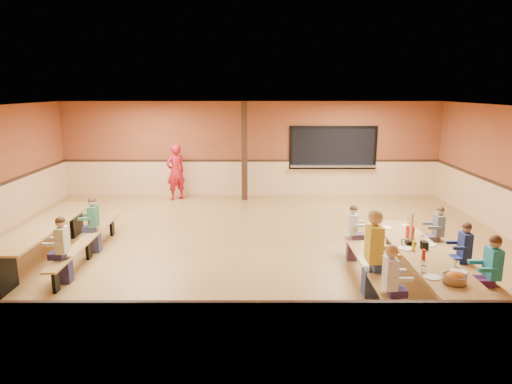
{
  "coord_description": "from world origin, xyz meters",
  "views": [
    {
      "loc": [
        0.14,
        -9.46,
        3.37
      ],
      "look_at": [
        0.15,
        0.35,
        1.15
      ],
      "focal_mm": 32.0,
      "sensor_mm": 36.0,
      "label": 1
    }
  ],
  "objects": [
    {
      "name": "room_envelope",
      "position": [
        0.0,
        0.0,
        0.69
      ],
      "size": [
        12.04,
        10.04,
        3.02
      ],
      "color": "brown",
      "rests_on": "ground"
    },
    {
      "name": "seated_child_teal_right",
      "position": [
        3.73,
        -2.99,
        0.61
      ],
      "size": [
        0.38,
        0.31,
        1.22
      ],
      "primitive_type": null,
      "color": "teal",
      "rests_on": "ground"
    },
    {
      "name": "structural_post",
      "position": [
        -0.2,
        4.4,
        1.5
      ],
      "size": [
        0.18,
        0.18,
        3.0
      ],
      "primitive_type": "cube",
      "color": "black",
      "rests_on": "ground"
    },
    {
      "name": "punch_pitcher",
      "position": [
        2.93,
        -1.59,
        0.85
      ],
      "size": [
        0.16,
        0.16,
        0.22
      ],
      "primitive_type": "cylinder",
      "color": "red",
      "rests_on": "cafeteria_table_main"
    },
    {
      "name": "seated_child_char_right",
      "position": [
        3.73,
        -0.91,
        0.57
      ],
      "size": [
        0.34,
        0.27,
        1.14
      ],
      "primitive_type": null,
      "color": "#565C61",
      "rests_on": "ground"
    },
    {
      "name": "kitchen_pass_through",
      "position": [
        2.6,
        4.96,
        1.49
      ],
      "size": [
        2.78,
        0.28,
        1.38
      ],
      "color": "black",
      "rests_on": "ground"
    },
    {
      "name": "seated_child_grey_left",
      "position": [
        2.08,
        -0.78,
        0.56
      ],
      "size": [
        0.32,
        0.27,
        1.12
      ],
      "primitive_type": null,
      "color": "silver",
      "rests_on": "ground"
    },
    {
      "name": "chip_bowl",
      "position": [
        2.9,
        -3.58,
        0.81
      ],
      "size": [
        0.32,
        0.32,
        0.15
      ],
      "primitive_type": null,
      "color": "orange",
      "rests_on": "cafeteria_table_main"
    },
    {
      "name": "seated_child_green_sec",
      "position": [
        -3.25,
        -0.3,
        0.58
      ],
      "size": [
        0.35,
        0.28,
        1.17
      ],
      "primitive_type": null,
      "color": "#2F6D50",
      "rests_on": "ground"
    },
    {
      "name": "cafeteria_table_second",
      "position": [
        -4.07,
        -0.72,
        0.53
      ],
      "size": [
        1.91,
        3.7,
        0.74
      ],
      "color": "#9E763E",
      "rests_on": "ground"
    },
    {
      "name": "table_paddle",
      "position": [
        2.83,
        -1.94,
        0.88
      ],
      "size": [
        0.16,
        0.16,
        0.56
      ],
      "color": "black",
      "rests_on": "cafeteria_table_main"
    },
    {
      "name": "condiment_mustard",
      "position": [
        2.77,
        -2.28,
        0.82
      ],
      "size": [
        0.06,
        0.06,
        0.17
      ],
      "primitive_type": "cylinder",
      "color": "yellow",
      "rests_on": "cafeteria_table_main"
    },
    {
      "name": "seated_child_tan_sec",
      "position": [
        -3.25,
        -1.87,
        0.6
      ],
      "size": [
        0.36,
        0.3,
        1.2
      ],
      "primitive_type": null,
      "color": "beige",
      "rests_on": "ground"
    },
    {
      "name": "seated_child_navy_right",
      "position": [
        3.73,
        -2.06,
        0.57
      ],
      "size": [
        0.34,
        0.28,
        1.15
      ],
      "primitive_type": null,
      "color": "navy",
      "rests_on": "ground"
    },
    {
      "name": "seated_adult_yellow",
      "position": [
        2.08,
        -2.4,
        0.73
      ],
      "size": [
        0.49,
        0.4,
        1.46
      ],
      "primitive_type": null,
      "color": "gold",
      "rests_on": "ground"
    },
    {
      "name": "napkin_dispenser",
      "position": [
        2.97,
        -2.2,
        0.8
      ],
      "size": [
        0.1,
        0.14,
        0.13
      ],
      "primitive_type": "cube",
      "color": "black",
      "rests_on": "cafeteria_table_main"
    },
    {
      "name": "seated_child_white_left",
      "position": [
        2.08,
        -3.34,
        0.6
      ],
      "size": [
        0.36,
        0.3,
        1.2
      ],
      "primitive_type": null,
      "color": "silver",
      "rests_on": "ground"
    },
    {
      "name": "ground",
      "position": [
        0.0,
        0.0,
        0.0
      ],
      "size": [
        12.0,
        12.0,
        0.0
      ],
      "primitive_type": "plane",
      "color": "olive",
      "rests_on": "ground"
    },
    {
      "name": "condiment_ketchup",
      "position": [
        2.79,
        -2.68,
        0.82
      ],
      "size": [
        0.06,
        0.06,
        0.17
      ],
      "primitive_type": "cylinder",
      "color": "#B2140F",
      "rests_on": "cafeteria_table_main"
    },
    {
      "name": "place_settings",
      "position": [
        2.9,
        -2.28,
        0.8
      ],
      "size": [
        0.65,
        3.3,
        0.11
      ],
      "primitive_type": null,
      "color": "beige",
      "rests_on": "cafeteria_table_main"
    },
    {
      "name": "cafeteria_table_main",
      "position": [
        2.9,
        -2.28,
        0.53
      ],
      "size": [
        1.91,
        3.7,
        0.74
      ],
      "color": "#9E763E",
      "rests_on": "ground"
    },
    {
      "name": "standing_woman",
      "position": [
        -2.33,
        4.4,
        0.86
      ],
      "size": [
        0.75,
        0.72,
        1.73
      ],
      "primitive_type": "imported",
      "rotation": [
        0.0,
        0.0,
        3.82
      ],
      "color": "#AF1422",
      "rests_on": "ground"
    }
  ]
}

